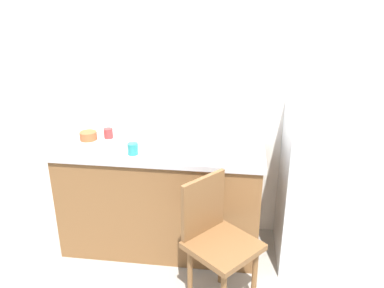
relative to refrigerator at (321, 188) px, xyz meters
The scene contains 10 objects.
back_wall 1.08m from the refrigerator, 155.45° to the left, with size 4.80×0.10×2.51m, color white.
cabinet_base 1.23m from the refrigerator, behind, with size 1.53×0.60×0.84m, color brown.
countertop 1.24m from the refrigerator, behind, with size 1.57×0.64×0.04m, color #B7B7BC.
faucet 1.38m from the refrigerator, 168.82° to the left, with size 0.02×0.02×0.24m, color #B7B7BC.
refrigerator is the anchor object (origin of this frame).
chair 0.94m from the refrigerator, 141.89° to the right, with size 0.56×0.56×0.89m.
dish_tray 1.27m from the refrigerator, behind, with size 0.28×0.20×0.05m, color white.
terracotta_bowl 1.84m from the refrigerator, behind, with size 0.13×0.13×0.06m, color #B25B33.
cup_red 1.70m from the refrigerator, behind, with size 0.07×0.07×0.08m, color red.
cup_teal 1.43m from the refrigerator, behind, with size 0.08×0.08×0.08m, color teal.
Camera 1 is at (0.16, -2.02, 1.99)m, focal length 36.25 mm.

